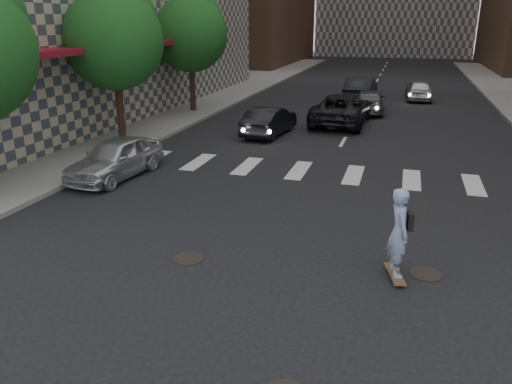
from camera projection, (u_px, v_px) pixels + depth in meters
ground at (256, 298)px, 9.99m from camera, size 160.00×160.00×0.00m
sidewalk_left at (128, 105)px, 31.96m from camera, size 13.00×80.00×0.15m
tree_b at (116, 35)px, 21.08m from camera, size 4.20×4.20×6.60m
tree_c at (192, 31)px, 28.33m from camera, size 4.20×4.20×6.60m
manhole_b at (188, 259)px, 11.61m from camera, size 0.70×0.70×0.02m
manhole_c at (426, 274)px, 10.92m from camera, size 0.70×0.70×0.02m
skateboarder at (399, 232)px, 10.42m from camera, size 0.64×1.06×2.04m
silver_sedan at (116, 158)px, 17.41m from camera, size 2.05×4.28×1.41m
traffic_car_a at (269, 121)px, 23.80m from camera, size 1.87×4.26×1.36m
traffic_car_b at (369, 102)px, 29.57m from camera, size 2.14×4.60×1.30m
traffic_car_c at (342, 109)px, 26.19m from camera, size 2.88×5.84×1.59m
traffic_car_d at (419, 90)px, 34.08m from camera, size 1.86×4.21×1.41m
traffic_car_e at (361, 90)px, 33.42m from camera, size 1.92×4.96×1.61m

